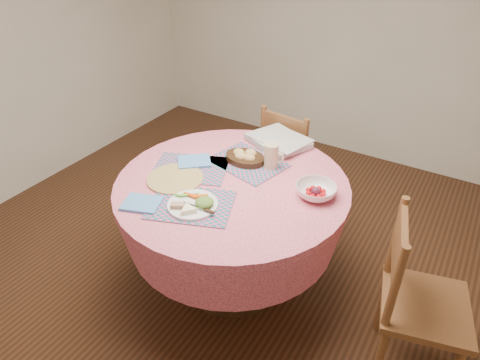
% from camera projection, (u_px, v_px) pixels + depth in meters
% --- Properties ---
extents(ground, '(4.00, 4.00, 0.00)m').
position_uv_depth(ground, '(233.00, 282.00, 2.66)').
color(ground, '#331C0F').
rests_on(ground, ground).
extents(dining_table, '(1.24, 1.24, 0.75)m').
position_uv_depth(dining_table, '(232.00, 211.00, 2.36)').
color(dining_table, '#FF7783').
rests_on(dining_table, ground).
extents(chair_right, '(0.48, 0.49, 0.89)m').
position_uv_depth(chair_right, '(415.00, 298.00, 1.97)').
color(chair_right, brown).
rests_on(chair_right, ground).
extents(chair_back, '(0.45, 0.43, 0.87)m').
position_uv_depth(chair_back, '(291.00, 161.00, 3.02)').
color(chair_back, brown).
rests_on(chair_back, ground).
extents(placemat_front, '(0.48, 0.42, 0.01)m').
position_uv_depth(placemat_front, '(191.00, 205.00, 2.08)').
color(placemat_front, '#13666E').
rests_on(placemat_front, dining_table).
extents(placemat_left, '(0.48, 0.43, 0.01)m').
position_uv_depth(placemat_left, '(190.00, 168.00, 2.36)').
color(placemat_left, '#13666E').
rests_on(placemat_left, dining_table).
extents(placemat_back, '(0.46, 0.38, 0.01)m').
position_uv_depth(placemat_back, '(248.00, 162.00, 2.42)').
color(placemat_back, '#13666E').
rests_on(placemat_back, dining_table).
extents(wicker_trivet, '(0.30, 0.30, 0.01)m').
position_uv_depth(wicker_trivet, '(175.00, 179.00, 2.27)').
color(wicker_trivet, olive).
rests_on(wicker_trivet, dining_table).
extents(napkin_near, '(0.22, 0.19, 0.01)m').
position_uv_depth(napkin_near, '(142.00, 204.00, 2.08)').
color(napkin_near, '#5189D2').
rests_on(napkin_near, dining_table).
extents(napkin_far, '(0.23, 0.22, 0.01)m').
position_uv_depth(napkin_far, '(194.00, 161.00, 2.40)').
color(napkin_far, '#5189D2').
rests_on(napkin_far, placemat_left).
extents(dinner_plate, '(0.24, 0.25, 0.05)m').
position_uv_depth(dinner_plate, '(193.00, 204.00, 2.05)').
color(dinner_plate, white).
rests_on(dinner_plate, placemat_front).
extents(bread_bowl, '(0.23, 0.23, 0.08)m').
position_uv_depth(bread_bowl, '(245.00, 157.00, 2.41)').
color(bread_bowl, black).
rests_on(bread_bowl, placemat_back).
extents(latte_mug, '(0.12, 0.08, 0.14)m').
position_uv_depth(latte_mug, '(272.00, 156.00, 2.34)').
color(latte_mug, '#CBB58C').
rests_on(latte_mug, placemat_back).
extents(fruit_bowl, '(0.27, 0.27, 0.06)m').
position_uv_depth(fruit_bowl, '(316.00, 191.00, 2.13)').
color(fruit_bowl, white).
rests_on(fruit_bowl, dining_table).
extents(newspaper_stack, '(0.42, 0.39, 0.04)m').
position_uv_depth(newspaper_stack, '(279.00, 140.00, 2.59)').
color(newspaper_stack, silver).
rests_on(newspaper_stack, dining_table).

